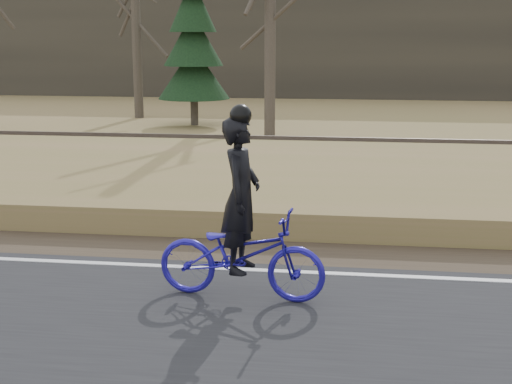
# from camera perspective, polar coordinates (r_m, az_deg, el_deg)

# --- Properties ---
(ground) EXTENTS (120.00, 120.00, 0.00)m
(ground) POSITION_cam_1_polar(r_m,az_deg,el_deg) (9.68, 13.61, -7.42)
(ground) COLOR olive
(ground) RESTS_ON ground
(road) EXTENTS (120.00, 6.00, 0.06)m
(road) POSITION_cam_1_polar(r_m,az_deg,el_deg) (7.38, 15.55, -13.75)
(road) COLOR black
(road) RESTS_ON ground
(edge_line) EXTENTS (120.00, 0.12, 0.01)m
(edge_line) POSITION_cam_1_polar(r_m,az_deg,el_deg) (9.85, 13.52, -6.67)
(edge_line) COLOR silver
(edge_line) RESTS_ON road
(shoulder) EXTENTS (120.00, 1.60, 0.04)m
(shoulder) POSITION_cam_1_polar(r_m,az_deg,el_deg) (10.80, 13.00, -5.17)
(shoulder) COLOR #473A2B
(shoulder) RESTS_ON ground
(embankment) EXTENTS (120.00, 5.00, 0.44)m
(embankment) POSITION_cam_1_polar(r_m,az_deg,el_deg) (13.64, 11.96, -0.58)
(embankment) COLOR olive
(embankment) RESTS_ON ground
(ballast) EXTENTS (120.00, 3.00, 0.45)m
(ballast) POSITION_cam_1_polar(r_m,az_deg,el_deg) (17.36, 11.10, 2.24)
(ballast) COLOR slate
(ballast) RESTS_ON ground
(railroad) EXTENTS (120.00, 2.40, 0.29)m
(railroad) POSITION_cam_1_polar(r_m,az_deg,el_deg) (17.31, 11.14, 3.23)
(railroad) COLOR black
(railroad) RESTS_ON ballast
(treeline_backdrop) EXTENTS (120.00, 4.00, 6.00)m
(treeline_backdrop) POSITION_cam_1_polar(r_m,az_deg,el_deg) (39.08, 9.50, 11.94)
(treeline_backdrop) COLOR #383328
(treeline_backdrop) RESTS_ON ground
(cyclist) EXTENTS (2.15, 0.93, 2.38)m
(cyclist) POSITION_cam_1_polar(r_m,az_deg,el_deg) (8.68, -1.19, -3.74)
(cyclist) COLOR #1F1595
(cyclist) RESTS_ON road
(bare_tree_left) EXTENTS (0.36, 0.36, 7.18)m
(bare_tree_left) POSITION_cam_1_polar(r_m,az_deg,el_deg) (28.84, -9.57, 12.98)
(bare_tree_left) COLOR #4A4336
(bare_tree_left) RESTS_ON ground
(bare_tree_near_left) EXTENTS (0.36, 0.36, 7.78)m
(bare_tree_near_left) POSITION_cam_1_polar(r_m,az_deg,el_deg) (23.06, 1.14, 14.08)
(bare_tree_near_left) COLOR #4A4336
(bare_tree_near_left) RESTS_ON ground
(conifer) EXTENTS (2.60, 2.60, 6.41)m
(conifer) POSITION_cam_1_polar(r_m,az_deg,el_deg) (26.19, -5.05, 11.96)
(conifer) COLOR #4A4336
(conifer) RESTS_ON ground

